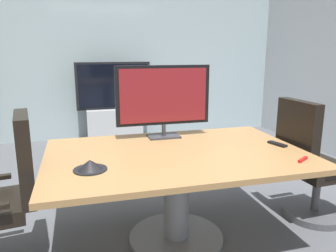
{
  "coord_description": "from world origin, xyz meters",
  "views": [
    {
      "loc": [
        -0.67,
        -2.44,
        1.5
      ],
      "look_at": [
        0.03,
        0.13,
        0.89
      ],
      "focal_mm": 35.38,
      "sensor_mm": 36.0,
      "label": 1
    }
  ],
  "objects_px": {
    "office_chair_right": "(310,170)",
    "conference_phone": "(90,166)",
    "tv_monitor": "(163,97)",
    "conference_table": "(176,174)",
    "office_chair_left": "(2,207)",
    "remote_control": "(277,144)",
    "wall_display_unit": "(114,115)"
  },
  "relations": [
    {
      "from": "tv_monitor",
      "to": "conference_phone",
      "type": "bearing_deg",
      "value": -134.25
    },
    {
      "from": "conference_table",
      "to": "wall_display_unit",
      "type": "xyz_separation_m",
      "value": [
        -0.14,
        3.12,
        -0.12
      ]
    },
    {
      "from": "office_chair_right",
      "to": "conference_phone",
      "type": "xyz_separation_m",
      "value": [
        -1.9,
        -0.25,
        0.31
      ]
    },
    {
      "from": "conference_table",
      "to": "wall_display_unit",
      "type": "bearing_deg",
      "value": 92.58
    },
    {
      "from": "office_chair_left",
      "to": "remote_control",
      "type": "relative_size",
      "value": 6.41
    },
    {
      "from": "tv_monitor",
      "to": "remote_control",
      "type": "distance_m",
      "value": 1.04
    },
    {
      "from": "office_chair_right",
      "to": "remote_control",
      "type": "bearing_deg",
      "value": 95.05
    },
    {
      "from": "office_chair_right",
      "to": "tv_monitor",
      "type": "height_order",
      "value": "tv_monitor"
    },
    {
      "from": "conference_table",
      "to": "office_chair_left",
      "type": "relative_size",
      "value": 1.79
    },
    {
      "from": "office_chair_right",
      "to": "remote_control",
      "type": "xyz_separation_m",
      "value": [
        -0.39,
        -0.06,
        0.29
      ]
    },
    {
      "from": "office_chair_right",
      "to": "office_chair_left",
      "type": "bearing_deg",
      "value": 87.97
    },
    {
      "from": "conference_phone",
      "to": "remote_control",
      "type": "relative_size",
      "value": 1.29
    },
    {
      "from": "tv_monitor",
      "to": "wall_display_unit",
      "type": "height_order",
      "value": "tv_monitor"
    },
    {
      "from": "remote_control",
      "to": "tv_monitor",
      "type": "bearing_deg",
      "value": 134.03
    },
    {
      "from": "tv_monitor",
      "to": "conference_phone",
      "type": "distance_m",
      "value": 1.02
    },
    {
      "from": "office_chair_right",
      "to": "wall_display_unit",
      "type": "xyz_separation_m",
      "value": [
        -1.39,
        3.09,
        -0.01
      ]
    },
    {
      "from": "tv_monitor",
      "to": "remote_control",
      "type": "height_order",
      "value": "tv_monitor"
    },
    {
      "from": "tv_monitor",
      "to": "office_chair_left",
      "type": "bearing_deg",
      "value": -158.71
    },
    {
      "from": "office_chair_left",
      "to": "remote_control",
      "type": "distance_m",
      "value": 2.12
    },
    {
      "from": "conference_phone",
      "to": "remote_control",
      "type": "xyz_separation_m",
      "value": [
        1.51,
        0.19,
        -0.02
      ]
    },
    {
      "from": "office_chair_left",
      "to": "wall_display_unit",
      "type": "height_order",
      "value": "wall_display_unit"
    },
    {
      "from": "wall_display_unit",
      "to": "conference_phone",
      "type": "relative_size",
      "value": 5.95
    },
    {
      "from": "conference_table",
      "to": "office_chair_left",
      "type": "bearing_deg",
      "value": -178.87
    },
    {
      "from": "wall_display_unit",
      "to": "remote_control",
      "type": "relative_size",
      "value": 7.71
    },
    {
      "from": "wall_display_unit",
      "to": "conference_phone",
      "type": "xyz_separation_m",
      "value": [
        -0.51,
        -3.34,
        0.33
      ]
    },
    {
      "from": "office_chair_left",
      "to": "office_chair_right",
      "type": "height_order",
      "value": "same"
    },
    {
      "from": "conference_table",
      "to": "office_chair_right",
      "type": "relative_size",
      "value": 1.79
    },
    {
      "from": "tv_monitor",
      "to": "conference_table",
      "type": "bearing_deg",
      "value": -92.18
    },
    {
      "from": "conference_table",
      "to": "tv_monitor",
      "type": "bearing_deg",
      "value": 87.82
    },
    {
      "from": "conference_table",
      "to": "office_chair_left",
      "type": "height_order",
      "value": "office_chair_left"
    },
    {
      "from": "conference_table",
      "to": "remote_control",
      "type": "height_order",
      "value": "remote_control"
    },
    {
      "from": "remote_control",
      "to": "office_chair_left",
      "type": "bearing_deg",
      "value": 164.73
    }
  ]
}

